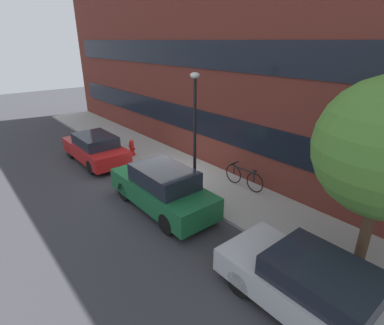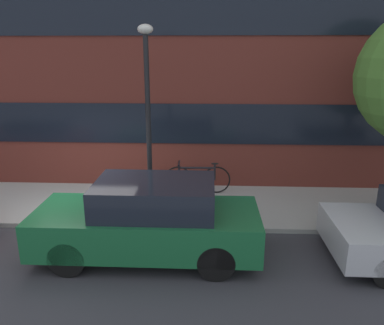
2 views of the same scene
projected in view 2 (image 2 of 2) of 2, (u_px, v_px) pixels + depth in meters
The scene contains 6 objects.
ground_plane at pixel (74, 229), 8.33m from camera, with size 56.00×56.00×0.00m, color #333338.
sidewalk_strip at pixel (92, 203), 9.60m from camera, with size 28.00×2.68×0.11m.
rowhouse_facade at pixel (100, 31), 10.09m from camera, with size 28.00×1.02×8.62m.
parked_car_green at pixel (149, 220), 7.03m from camera, with size 4.19×1.61×1.53m.
bicycle at pixel (197, 178), 10.06m from camera, with size 1.78×0.44×0.86m.
lamp_post at pixel (148, 103), 7.98m from camera, with size 0.32×0.32×4.23m.
Camera 2 is at (2.99, -7.43, 3.81)m, focal length 35.00 mm.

